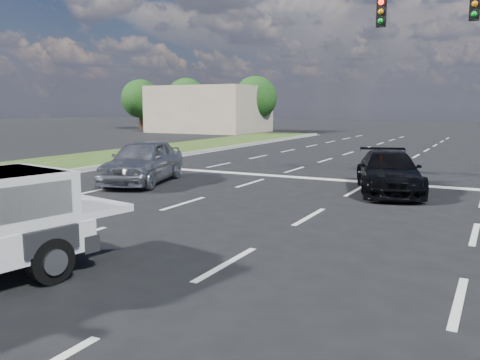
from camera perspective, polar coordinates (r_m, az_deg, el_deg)
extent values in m
plane|color=black|center=(9.33, -11.08, -7.74)|extent=(160.00, 160.00, 0.00)
cube|color=silver|center=(17.13, -12.40, -0.41)|extent=(0.12, 60.00, 0.01)
cube|color=silver|center=(15.16, -2.16, -1.36)|extent=(0.12, 60.00, 0.01)
cube|color=silver|center=(13.80, 10.61, -2.46)|extent=(0.12, 60.00, 0.01)
cube|color=silver|center=(13.25, 25.28, -3.58)|extent=(0.12, 60.00, 0.01)
cube|color=silver|center=(19.58, -20.42, 0.33)|extent=(0.15, 60.00, 0.01)
cube|color=silver|center=(18.08, 8.99, 0.13)|extent=(17.00, 0.45, 0.01)
cube|color=#204114|center=(21.64, -25.24, 0.90)|extent=(5.00, 60.00, 0.10)
cube|color=#9C968F|center=(19.76, -20.91, 0.56)|extent=(0.15, 60.00, 0.14)
cube|color=black|center=(17.78, 24.88, 17.45)|extent=(0.30, 0.18, 0.95)
cube|color=black|center=(18.16, 15.60, 17.70)|extent=(0.30, 0.18, 0.95)
sphere|color=red|center=(18.11, 15.56, 18.69)|extent=(0.18, 0.18, 0.18)
cube|color=#BCAA8F|center=(50.05, -3.44, 7.94)|extent=(10.00, 8.00, 4.40)
cylinder|color=#332114|center=(57.41, -11.05, 6.73)|extent=(0.44, 0.44, 2.16)
sphere|color=black|center=(57.39, -11.12, 8.95)|extent=(4.20, 4.20, 4.20)
cylinder|color=#332114|center=(53.89, -6.01, 6.75)|extent=(0.44, 0.44, 2.16)
sphere|color=black|center=(53.87, -6.05, 9.11)|extent=(4.20, 4.20, 4.20)
cylinder|color=#332114|center=(49.94, 1.73, 6.66)|extent=(0.44, 0.44, 2.16)
sphere|color=black|center=(49.92, 1.74, 9.21)|extent=(4.20, 4.20, 4.20)
cylinder|color=black|center=(7.93, -20.56, -8.46)|extent=(0.38, 0.72, 0.68)
imported|color=#A5A7AC|center=(17.20, -10.84, 2.11)|extent=(2.88, 4.61, 1.47)
imported|color=black|center=(15.66, 16.36, 0.87)|extent=(2.91, 4.54, 1.22)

